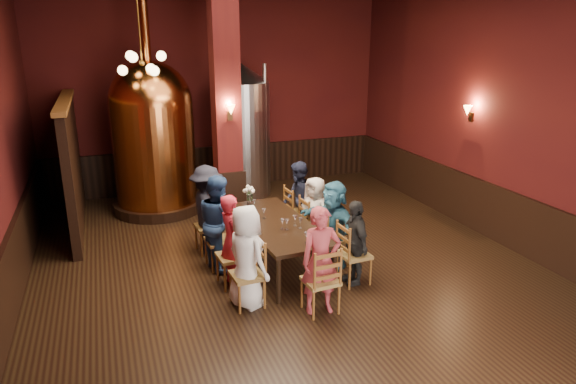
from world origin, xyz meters
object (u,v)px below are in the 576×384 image
object	(u,v)px
person_0	(247,257)
copper_kettle	(153,135)
person_1	(232,241)
dining_table	(276,226)
person_2	(219,222)
rose_vase	(250,192)
steel_vessel	(243,131)

from	to	relation	value
person_0	copper_kettle	distance (m)	4.66
person_1	copper_kettle	xyz separation A→B (m)	(-0.66, 3.86, 0.90)
dining_table	person_2	world-z (taller)	person_2
dining_table	person_1	distance (m)	0.91
dining_table	rose_vase	size ratio (longest dim) A/B	7.02
person_2	dining_table	bearing A→B (deg)	-118.03
dining_table	person_0	size ratio (longest dim) A/B	1.69
dining_table	rose_vase	distance (m)	1.05
rose_vase	person_2	bearing A→B (deg)	-134.87
person_0	steel_vessel	size ratio (longest dim) A/B	0.49
rose_vase	dining_table	bearing A→B (deg)	-81.12
steel_vessel	rose_vase	size ratio (longest dim) A/B	8.54
dining_table	rose_vase	bearing A→B (deg)	95.18
dining_table	steel_vessel	world-z (taller)	steel_vessel
steel_vessel	rose_vase	xyz separation A→B (m)	(-0.69, -2.95, -0.52)
person_0	copper_kettle	size ratio (longest dim) A/B	0.33
copper_kettle	rose_vase	size ratio (longest dim) A/B	12.58
person_0	copper_kettle	bearing A→B (deg)	-13.86
dining_table	person_2	size ratio (longest dim) A/B	1.60
person_0	person_2	world-z (taller)	person_2
dining_table	copper_kettle	bearing A→B (deg)	109.41
dining_table	copper_kettle	xyz separation A→B (m)	(-1.48, 3.47, 0.92)
person_1	person_2	size ratio (longest dim) A/B	0.92
dining_table	person_2	xyz separation A→B (m)	(-0.87, 0.27, 0.08)
person_1	steel_vessel	world-z (taller)	steel_vessel
copper_kettle	steel_vessel	bearing A→B (deg)	13.09
person_1	steel_vessel	distance (m)	4.60
person_0	rose_vase	xyz separation A→B (m)	(0.63, 2.04, 0.25)
dining_table	person_1	bearing A→B (deg)	-158.78
person_1	dining_table	bearing A→B (deg)	-71.69
person_0	steel_vessel	world-z (taller)	steel_vessel
person_0	person_2	bearing A→B (deg)	-18.94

